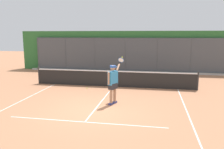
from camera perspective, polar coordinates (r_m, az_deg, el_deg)
ground_plane at (r=9.73m, az=-4.32°, el=-8.74°), size 60.00×60.00×0.00m
court_line_markings at (r=8.30m, az=-7.20°, el=-12.15°), size 7.59×10.52×0.01m
fence_backdrop at (r=19.60m, az=3.54°, el=5.76°), size 18.60×1.37×3.40m
tennis_net at (r=13.74m, az=0.33°, el=-1.03°), size 9.76×0.09×1.07m
tennis_player at (r=10.22m, az=0.26°, el=-1.69°), size 0.60×1.41×2.06m
tennis_ball_near_net at (r=13.42m, az=-6.26°, el=-3.37°), size 0.07×0.07×0.07m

